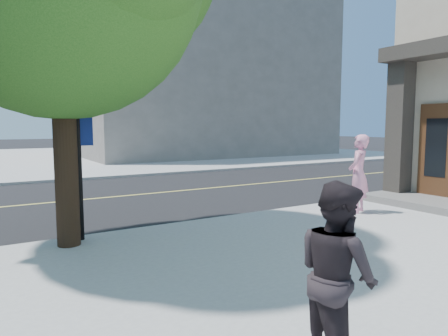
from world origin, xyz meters
TOP-DOWN VIEW (x-y plane):
  - ground at (0.00, 0.00)m, footprint 140.00×140.00m
  - road_ew at (0.00, 4.50)m, footprint 140.00×9.00m
  - sidewalk_ne at (13.50, 21.50)m, footprint 29.00×25.00m
  - filler_ne at (14.00, 22.00)m, footprint 18.00×16.00m
  - man_on_phone at (7.03, -1.33)m, footprint 0.82×0.72m
  - pedestrian at (1.80, -5.54)m, footprint 0.76×0.90m

SIDE VIEW (x-z plane):
  - ground at x=0.00m, z-range 0.00..0.00m
  - road_ew at x=0.00m, z-range 0.00..0.01m
  - sidewalk_ne at x=13.50m, z-range 0.00..0.12m
  - pedestrian at x=1.80m, z-range 0.12..1.75m
  - man_on_phone at x=7.03m, z-range 0.12..2.01m
  - filler_ne at x=14.00m, z-range 0.12..14.12m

